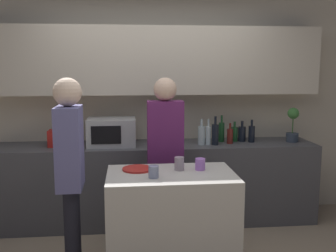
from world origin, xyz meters
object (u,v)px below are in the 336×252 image
(bottle_6, at_px, (242,134))
(person_center, at_px, (165,148))
(bottle_7, at_px, (252,134))
(cup_0, at_px, (179,164))
(bottle_5, at_px, (234,134))
(cup_2, at_px, (154,172))
(bottle_1, at_px, (208,135))
(toaster, at_px, (61,138))
(bottle_0, at_px, (201,135))
(person_left, at_px, (70,164))
(potted_plant, at_px, (293,125))
(microwave, at_px, (112,132))
(cup_1, at_px, (200,164))
(bottle_3, at_px, (222,132))
(bottle_4, at_px, (230,136))
(bottle_2, at_px, (215,134))
(plate_on_island, at_px, (138,169))

(bottle_6, xyz_separation_m, person_center, (-0.96, -0.72, -0.00))
(bottle_7, distance_m, cup_0, 1.53)
(cup_0, distance_m, person_center, 0.50)
(bottle_5, distance_m, cup_2, 1.76)
(bottle_1, height_order, cup_2, bottle_1)
(toaster, relative_size, person_center, 0.16)
(bottle_0, bearing_deg, toaster, 177.72)
(person_left, bearing_deg, bottle_7, 123.28)
(potted_plant, bearing_deg, toaster, 180.00)
(microwave, relative_size, toaster, 2.00)
(bottle_5, bearing_deg, bottle_6, -10.02)
(bottle_1, xyz_separation_m, cup_1, (-0.29, -1.07, -0.06))
(toaster, xyz_separation_m, bottle_7, (2.14, 0.03, 0.01))
(bottle_7, height_order, person_center, person_center)
(bottle_3, relative_size, bottle_6, 1.29)
(cup_2, bearing_deg, person_left, 170.71)
(bottle_4, xyz_separation_m, cup_2, (-0.95, -1.30, -0.03))
(bottle_1, bearing_deg, microwave, 176.33)
(bottle_2, bearing_deg, bottle_6, 25.34)
(bottle_4, bearing_deg, bottle_3, 123.79)
(bottle_6, bearing_deg, bottle_3, -179.37)
(bottle_2, height_order, bottle_4, bottle_2)
(microwave, height_order, bottle_7, microwave)
(cup_0, bearing_deg, bottle_5, 56.67)
(bottle_3, relative_size, bottle_5, 1.34)
(bottle_1, xyz_separation_m, bottle_2, (0.07, -0.02, 0.01))
(potted_plant, relative_size, bottle_3, 1.28)
(bottle_3, xyz_separation_m, plate_on_island, (-0.99, -1.16, -0.11))
(bottle_3, height_order, plate_on_island, bottle_3)
(bottle_2, relative_size, bottle_4, 1.37)
(bottle_1, distance_m, bottle_6, 0.45)
(bottle_2, bearing_deg, cup_2, -121.59)
(cup_0, bearing_deg, bottle_3, 61.77)
(bottle_2, distance_m, cup_1, 1.11)
(plate_on_island, height_order, cup_1, cup_1)
(potted_plant, bearing_deg, person_center, -157.45)
(bottle_2, bearing_deg, bottle_4, 17.38)
(potted_plant, bearing_deg, bottle_2, -174.45)
(bottle_2, relative_size, cup_1, 3.29)
(bottle_2, distance_m, person_left, 1.82)
(bottle_1, height_order, cup_1, bottle_1)
(bottle_2, distance_m, cup_0, 1.18)
(bottle_0, distance_m, bottle_4, 0.33)
(toaster, height_order, bottle_3, bottle_3)
(bottle_4, bearing_deg, cup_0, -123.20)
(plate_on_island, xyz_separation_m, cup_1, (0.52, -0.05, 0.04))
(cup_0, bearing_deg, bottle_1, 66.40)
(cup_1, xyz_separation_m, person_center, (-0.25, 0.50, 0.03))
(bottle_6, bearing_deg, person_center, -143.37)
(bottle_2, relative_size, person_center, 0.19)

